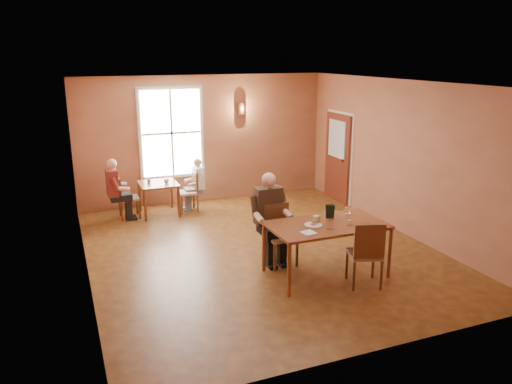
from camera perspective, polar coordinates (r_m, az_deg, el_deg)
name	(u,v)px	position (r m, az deg, el deg)	size (l,w,h in m)	color
ground	(260,250)	(9.21, 0.46, -6.62)	(6.00, 7.00, 0.01)	brown
wall_back	(205,139)	(12.00, -5.89, 6.03)	(6.00, 0.04, 3.00)	brown
wall_front	(378,236)	(5.80, 13.74, -4.88)	(6.00, 0.04, 3.00)	brown
wall_left	(80,187)	(8.14, -19.47, 0.58)	(0.04, 7.00, 3.00)	brown
wall_right	(401,157)	(10.25, 16.24, 3.83)	(0.04, 7.00, 3.00)	brown
ceiling	(260,83)	(8.54, 0.51, 12.36)	(6.00, 7.00, 0.04)	white
window	(172,133)	(11.73, -9.63, 6.66)	(1.36, 0.10, 1.96)	white
door	(337,158)	(12.16, 9.25, 3.87)	(0.12, 1.04, 2.10)	maroon
wall_sconce	(241,108)	(12.09, -1.69, 9.52)	(0.16, 0.16, 0.28)	brown
main_table	(326,249)	(8.16, 7.99, -6.50)	(1.85, 1.04, 0.87)	brown
chair_diner_main	(281,236)	(8.46, 2.87, -4.99)	(0.45, 0.45, 1.02)	#462411
diner_main	(282,223)	(8.35, 2.98, -3.55)	(0.60, 0.60, 1.49)	#3C221A
chair_empty	(365,253)	(7.89, 12.30, -6.78)	(0.47, 0.47, 1.06)	#3B1F0C
plate_food	(313,225)	(7.89, 6.57, -3.72)	(0.28, 0.28, 0.04)	white
sandwich	(316,220)	(7.97, 6.90, -3.24)	(0.09, 0.09, 0.11)	tan
goblet_a	(347,213)	(8.26, 10.41, -2.34)	(0.09, 0.09, 0.21)	white
goblet_c	(349,219)	(7.98, 10.59, -3.08)	(0.08, 0.08, 0.20)	white
menu_stand	(330,211)	(8.27, 8.45, -2.20)	(0.14, 0.07, 0.23)	black
knife	(333,229)	(7.79, 8.81, -4.19)	(0.22, 0.02, 0.00)	silver
napkin	(309,232)	(7.59, 6.02, -4.63)	(0.20, 0.20, 0.01)	white
sunglasses	(366,225)	(8.05, 12.51, -3.70)	(0.13, 0.04, 0.02)	black
second_table	(159,199)	(11.28, -11.03, -0.76)	(0.82, 0.82, 0.72)	brown
chair_diner_white	(187,191)	(11.38, -7.85, 0.07)	(0.41, 0.41, 0.92)	#452514
diner_white	(188,187)	(11.36, -7.73, 0.62)	(0.46, 0.46, 1.14)	white
chair_diner_maroon	(129,197)	(11.16, -14.33, -0.58)	(0.41, 0.41, 0.93)	brown
diner_maroon	(127,189)	(11.10, -14.55, 0.35)	(0.52, 0.52, 1.31)	maroon
cup_a	(166,181)	(11.12, -10.20, 1.21)	(0.11, 0.11, 0.09)	silver
cup_b	(149,181)	(11.23, -12.15, 1.26)	(0.10, 0.10, 0.09)	silver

